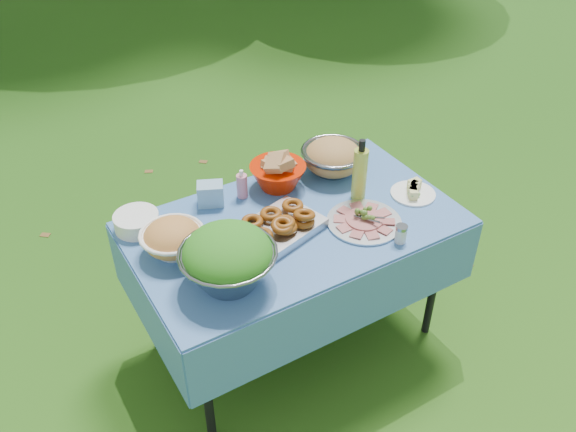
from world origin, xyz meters
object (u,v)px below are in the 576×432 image
object	(u,v)px
plate_stack	(137,222)
oil_bottle	(360,170)
pasta_bowl_steel	(333,157)
charcuterie_platter	(365,216)
picnic_table	(294,284)
bread_bowl	(278,171)
salad_bowl	(228,258)

from	to	relation	value
plate_stack	oil_bottle	world-z (taller)	oil_bottle
pasta_bowl_steel	charcuterie_platter	distance (m)	0.44
oil_bottle	picnic_table	bearing A→B (deg)	-178.04
bread_bowl	oil_bottle	xyz separation A→B (m)	(0.28, -0.27, 0.06)
plate_stack	pasta_bowl_steel	xyz separation A→B (m)	(1.00, -0.06, 0.05)
pasta_bowl_steel	plate_stack	bearing A→B (deg)	176.63
bread_bowl	plate_stack	bearing A→B (deg)	177.04
charcuterie_platter	oil_bottle	xyz separation A→B (m)	(0.09, 0.18, 0.12)
picnic_table	pasta_bowl_steel	distance (m)	0.66
plate_stack	pasta_bowl_steel	distance (m)	1.00
salad_bowl	charcuterie_platter	bearing A→B (deg)	2.94
pasta_bowl_steel	charcuterie_platter	bearing A→B (deg)	-105.56
plate_stack	picnic_table	bearing A→B (deg)	-27.32
pasta_bowl_steel	oil_bottle	xyz separation A→B (m)	(-0.02, -0.25, 0.07)
charcuterie_platter	picnic_table	bearing A→B (deg)	147.98
salad_bowl	picnic_table	bearing A→B (deg)	25.13
salad_bowl	charcuterie_platter	xyz separation A→B (m)	(0.69, 0.04, -0.09)
picnic_table	oil_bottle	size ratio (longest dim) A/B	4.72
salad_bowl	pasta_bowl_steel	distance (m)	0.93
oil_bottle	charcuterie_platter	bearing A→B (deg)	-118.21
picnic_table	plate_stack	distance (m)	0.81
picnic_table	bread_bowl	distance (m)	0.56
charcuterie_platter	oil_bottle	bearing A→B (deg)	61.79
picnic_table	oil_bottle	xyz separation A→B (m)	(0.36, 0.01, 0.54)
plate_stack	bread_bowl	world-z (taller)	bread_bowl
charcuterie_platter	bread_bowl	bearing A→B (deg)	112.43
picnic_table	pasta_bowl_steel	bearing A→B (deg)	34.41
salad_bowl	charcuterie_platter	size ratio (longest dim) A/B	1.14
picnic_table	charcuterie_platter	distance (m)	0.52
salad_bowl	bread_bowl	xyz separation A→B (m)	(0.50, 0.48, -0.04)
oil_bottle	salad_bowl	bearing A→B (deg)	-164.86
picnic_table	charcuterie_platter	bearing A→B (deg)	-32.02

